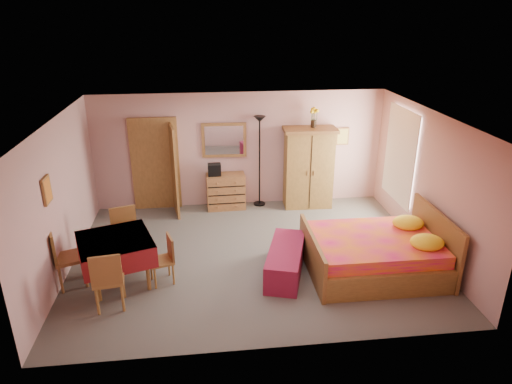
{
  "coord_description": "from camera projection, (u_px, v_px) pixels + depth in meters",
  "views": [
    {
      "loc": [
        -0.81,
        -7.37,
        4.27
      ],
      "look_at": [
        0.1,
        0.3,
        1.15
      ],
      "focal_mm": 32.0,
      "sensor_mm": 36.0,
      "label": 1
    }
  ],
  "objects": [
    {
      "name": "floor_lamp",
      "position": [
        260.0,
        162.0,
        10.3
      ],
      "size": [
        0.33,
        0.33,
        2.09
      ],
      "primitive_type": "cube",
      "rotation": [
        0.0,
        0.0,
        0.3
      ],
      "color": "black",
      "rests_on": "floor"
    },
    {
      "name": "stereo",
      "position": [
        214.0,
        170.0,
        10.11
      ],
      "size": [
        0.29,
        0.22,
        0.27
      ],
      "primitive_type": "cube",
      "rotation": [
        0.0,
        0.0,
        0.02
      ],
      "color": "black",
      "rests_on": "chest_of_drawers"
    },
    {
      "name": "picture_back",
      "position": [
        342.0,
        136.0,
        10.43
      ],
      "size": [
        0.3,
        0.04,
        0.4
      ],
      "primitive_type": "cube",
      "color": "#D8BF59",
      "rests_on": "wall_back"
    },
    {
      "name": "bench",
      "position": [
        285.0,
        261.0,
        7.83
      ],
      "size": [
        0.95,
        1.56,
        0.49
      ],
      "primitive_type": "cube",
      "rotation": [
        0.0,
        0.0,
        -0.29
      ],
      "color": "maroon",
      "rests_on": "floor"
    },
    {
      "name": "wall_left",
      "position": [
        60.0,
        199.0,
        7.64
      ],
      "size": [
        0.1,
        5.0,
        2.6
      ],
      "primitive_type": "cube",
      "color": "tan",
      "rests_on": "floor"
    },
    {
      "name": "wall_back",
      "position": [
        240.0,
        150.0,
        10.29
      ],
      "size": [
        6.5,
        0.1,
        2.6
      ],
      "primitive_type": "cube",
      "color": "tan",
      "rests_on": "floor"
    },
    {
      "name": "window",
      "position": [
        401.0,
        156.0,
        9.39
      ],
      "size": [
        0.08,
        1.4,
        1.95
      ],
      "primitive_type": "cube",
      "color": "white",
      "rests_on": "wall_right"
    },
    {
      "name": "wardrobe",
      "position": [
        308.0,
        168.0,
        10.3
      ],
      "size": [
        1.19,
        0.64,
        1.84
      ],
      "primitive_type": "cube",
      "rotation": [
        0.0,
        0.0,
        -0.03
      ],
      "color": "olive",
      "rests_on": "floor"
    },
    {
      "name": "chair_east",
      "position": [
        161.0,
        260.0,
        7.52
      ],
      "size": [
        0.47,
        0.47,
        0.82
      ],
      "primitive_type": "cube",
      "rotation": [
        0.0,
        0.0,
        1.87
      ],
      "color": "#A87739",
      "rests_on": "floor"
    },
    {
      "name": "wall_right",
      "position": [
        429.0,
        183.0,
        8.35
      ],
      "size": [
        0.1,
        5.0,
        2.6
      ],
      "primitive_type": "cube",
      "color": "tan",
      "rests_on": "floor"
    },
    {
      "name": "chair_south",
      "position": [
        109.0,
        278.0,
        6.87
      ],
      "size": [
        0.5,
        0.5,
        0.99
      ],
      "primitive_type": "cube",
      "rotation": [
        0.0,
        0.0,
        0.12
      ],
      "color": "#AE793B",
      "rests_on": "floor"
    },
    {
      "name": "sunflower_vase",
      "position": [
        314.0,
        117.0,
        9.94
      ],
      "size": [
        0.18,
        0.18,
        0.44
      ],
      "primitive_type": "cube",
      "rotation": [
        0.0,
        0.0,
        -0.02
      ],
      "color": "yellow",
      "rests_on": "wardrobe"
    },
    {
      "name": "chair_west",
      "position": [
        69.0,
        257.0,
        7.41
      ],
      "size": [
        0.61,
        0.61,
        1.03
      ],
      "primitive_type": "cube",
      "rotation": [
        0.0,
        0.0,
        -1.19
      ],
      "color": "#A66738",
      "rests_on": "floor"
    },
    {
      "name": "wall_front",
      "position": [
        274.0,
        265.0,
        5.69
      ],
      "size": [
        6.5,
        0.1,
        2.6
      ],
      "primitive_type": "cube",
      "color": "tan",
      "rests_on": "floor"
    },
    {
      "name": "doorway",
      "position": [
        156.0,
        165.0,
        10.16
      ],
      "size": [
        1.06,
        0.12,
        2.15
      ],
      "primitive_type": "cube",
      "color": "#9E6B35",
      "rests_on": "floor"
    },
    {
      "name": "picture_left",
      "position": [
        47.0,
        190.0,
        6.94
      ],
      "size": [
        0.04,
        0.32,
        0.42
      ],
      "primitive_type": "cube",
      "color": "orange",
      "rests_on": "wall_left"
    },
    {
      "name": "ceiling",
      "position": [
        252.0,
        118.0,
        7.5
      ],
      "size": [
        6.5,
        6.5,
        0.0
      ],
      "primitive_type": "plane",
      "rotation": [
        3.14,
        0.0,
        0.0
      ],
      "color": "brown",
      "rests_on": "wall_back"
    },
    {
      "name": "chest_of_drawers",
      "position": [
        226.0,
        191.0,
        10.36
      ],
      "size": [
        0.87,
        0.45,
        0.81
      ],
      "primitive_type": "cube",
      "rotation": [
        0.0,
        0.0,
        0.03
      ],
      "color": "#965E33",
      "rests_on": "floor"
    },
    {
      "name": "chair_north",
      "position": [
        127.0,
        237.0,
        8.1
      ],
      "size": [
        0.57,
        0.57,
        1.0
      ],
      "primitive_type": "cube",
      "rotation": [
        0.0,
        0.0,
        3.44
      ],
      "color": "olive",
      "rests_on": "floor"
    },
    {
      "name": "bed",
      "position": [
        374.0,
        244.0,
        7.8
      ],
      "size": [
        2.29,
        1.81,
        1.06
      ],
      "primitive_type": "cube",
      "rotation": [
        0.0,
        0.0,
        -0.01
      ],
      "color": "#DE1560",
      "rests_on": "floor"
    },
    {
      "name": "dining_table",
      "position": [
        117.0,
        261.0,
        7.49
      ],
      "size": [
        1.42,
        1.42,
        0.82
      ],
      "primitive_type": "cube",
      "rotation": [
        0.0,
        0.0,
        0.32
      ],
      "color": "maroon",
      "rests_on": "floor"
    },
    {
      "name": "floor",
      "position": [
        253.0,
        255.0,
        8.48
      ],
      "size": [
        6.5,
        6.5,
        0.0
      ],
      "primitive_type": "plane",
      "color": "#615C55",
      "rests_on": "ground"
    },
    {
      "name": "wall_mirror",
      "position": [
        224.0,
        140.0,
        10.12
      ],
      "size": [
        0.99,
        0.09,
        0.78
      ],
      "primitive_type": "cube",
      "rotation": [
        0.0,
        0.0,
        -0.03
      ],
      "color": "white",
      "rests_on": "wall_back"
    }
  ]
}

